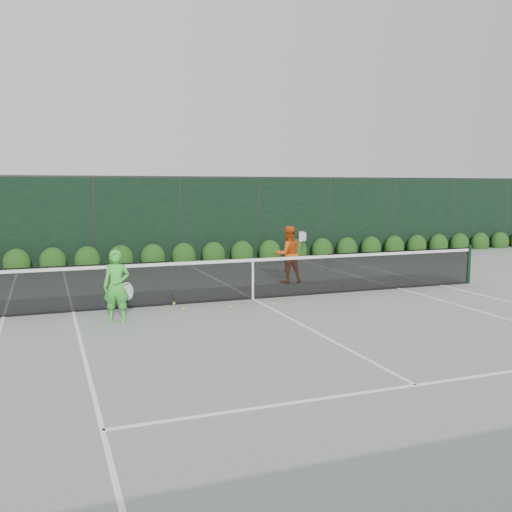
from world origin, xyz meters
name	(u,v)px	position (x,y,z in m)	size (l,w,h in m)	color
ground	(253,299)	(0.00, 0.00, 0.00)	(80.00, 80.00, 0.00)	gray
tennis_net	(252,277)	(-0.02, 0.00, 0.53)	(12.90, 0.10, 1.07)	#11341F
player_woman	(117,286)	(-3.32, -1.18, 0.72)	(0.65, 0.48, 1.44)	#40D23D
player_man	(288,254)	(1.76, 1.91, 0.80)	(0.90, 0.64, 1.59)	#DB5112
court_lines	(253,299)	(0.00, 0.00, 0.01)	(11.03, 23.83, 0.01)	white
windscreen_fence	(301,248)	(0.00, -2.71, 1.51)	(32.00, 21.07, 3.06)	black
hedge_row	(184,256)	(0.00, 7.15, 0.23)	(31.66, 0.65, 0.94)	#11380F
tennis_balls	(224,300)	(-0.73, 0.00, 0.03)	(4.83, 1.98, 0.07)	#ADD32F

